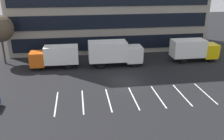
{
  "coord_description": "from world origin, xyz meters",
  "views": [
    {
      "loc": [
        -5.83,
        -27.99,
        12.54
      ],
      "look_at": [
        -1.66,
        0.82,
        1.4
      ],
      "focal_mm": 39.27,
      "sensor_mm": 36.0,
      "label": 1
    }
  ],
  "objects": [
    {
      "name": "lot_markings",
      "position": [
        0.0,
        -4.48,
        0.0
      ],
      "size": [
        16.94,
        5.4,
        0.01
      ],
      "color": "silver",
      "rests_on": "ground_plane"
    },
    {
      "name": "bare_tree",
      "position": [
        -17.0,
        9.62,
        5.4
      ],
      "size": [
        3.94,
        3.94,
        7.39
      ],
      "color": "#473323",
      "rests_on": "ground_plane"
    },
    {
      "name": "box_truck_yellow",
      "position": [
        12.08,
        6.69,
        1.94
      ],
      "size": [
        7.45,
        2.47,
        3.45
      ],
      "color": "yellow",
      "rests_on": "ground_plane"
    },
    {
      "name": "box_truck_white",
      "position": [
        -0.52,
        6.29,
        2.1
      ],
      "size": [
        8.06,
        2.67,
        3.74
      ],
      "color": "white",
      "rests_on": "ground_plane"
    },
    {
      "name": "box_truck_orange",
      "position": [
        -9.13,
        6.54,
        1.82
      ],
      "size": [
        6.99,
        2.31,
        3.24
      ],
      "color": "#D85914",
      "rests_on": "ground_plane"
    },
    {
      "name": "ground_plane",
      "position": [
        0.0,
        0.0,
        0.0
      ],
      "size": [
        120.0,
        120.0,
        0.0
      ],
      "primitive_type": "plane",
      "color": "black"
    }
  ]
}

